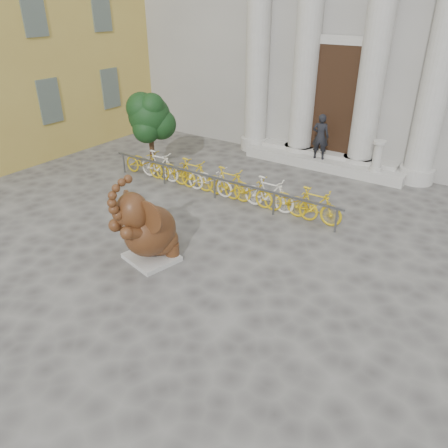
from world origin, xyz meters
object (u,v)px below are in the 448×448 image
Objects in this scene: tree at (150,117)px; pedestrian at (320,137)px; bike_rack at (219,181)px; elephant_statue at (148,230)px.

tree reaches higher than pedestrian.
bike_rack is 5.09× the size of pedestrian.
elephant_statue is 0.81× the size of tree.
pedestrian is (4.78, 3.69, -0.79)m from tree.
elephant_statue is 0.27× the size of bike_rack.
elephant_statue is at bearing -48.59° from tree.
bike_rack is 2.96× the size of tree.
elephant_statue is at bearing -78.72° from bike_rack.
tree reaches higher than elephant_statue.
tree is at bearing 26.53° from pedestrian.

